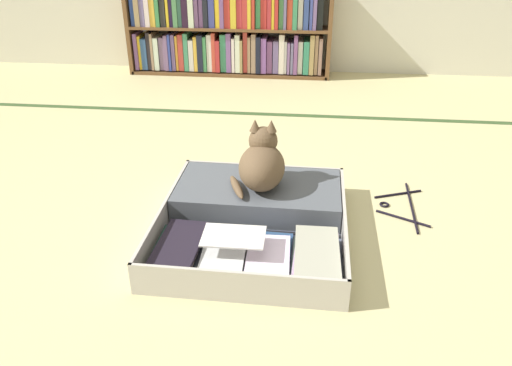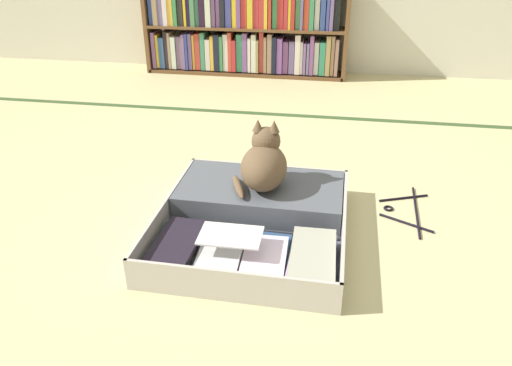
{
  "view_description": "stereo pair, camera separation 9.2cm",
  "coord_description": "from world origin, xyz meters",
  "views": [
    {
      "loc": [
        0.29,
        -1.56,
        1.08
      ],
      "look_at": [
        0.12,
        0.06,
        0.21
      ],
      "focal_mm": 35.04,
      "sensor_mm": 36.0,
      "label": 1
    },
    {
      "loc": [
        0.39,
        -1.55,
        1.08
      ],
      "look_at": [
        0.12,
        0.06,
        0.21
      ],
      "focal_mm": 35.04,
      "sensor_mm": 36.0,
      "label": 2
    }
  ],
  "objects": [
    {
      "name": "bookshelf",
      "position": [
        -0.33,
        2.26,
        0.34
      ],
      "size": [
        1.54,
        0.23,
        0.71
      ],
      "color": "brown",
      "rests_on": "ground_plane"
    },
    {
      "name": "tatami_border",
      "position": [
        0.0,
        1.37,
        0.0
      ],
      "size": [
        4.8,
        0.05,
        0.0
      ],
      "color": "#365129",
      "rests_on": "ground_plane"
    },
    {
      "name": "open_suitcase",
      "position": [
        0.11,
        0.1,
        0.05
      ],
      "size": [
        0.71,
        0.78,
        0.12
      ],
      "color": "beige",
      "rests_on": "ground_plane"
    },
    {
      "name": "clothes_hanger",
      "position": [
        0.72,
        0.31,
        0.0
      ],
      "size": [
        0.22,
        0.41,
        0.01
      ],
      "color": "black",
      "rests_on": "ground_plane"
    },
    {
      "name": "black_cat",
      "position": [
        0.13,
        0.22,
        0.22
      ],
      "size": [
        0.24,
        0.27,
        0.27
      ],
      "color": "brown",
      "rests_on": "open_suitcase"
    },
    {
      "name": "ground_plane",
      "position": [
        0.0,
        0.0,
        0.0
      ],
      "size": [
        10.0,
        10.0,
        0.0
      ],
      "primitive_type": "plane",
      "color": "#CAC088"
    }
  ]
}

